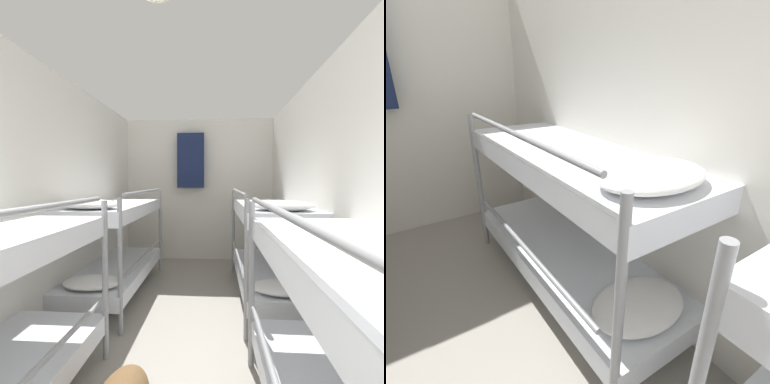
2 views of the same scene
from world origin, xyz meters
TOP-DOWN VIEW (x-y plane):
  - wall_back at (0.00, 5.41)m, footprint 2.57×0.06m
  - bunk_stack_right_far at (0.88, 3.67)m, footprint 0.71×1.92m

SIDE VIEW (x-z plane):
  - bunk_stack_right_far at x=0.88m, z-range 0.03..1.27m
  - wall_back at x=0.00m, z-range 0.00..2.38m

